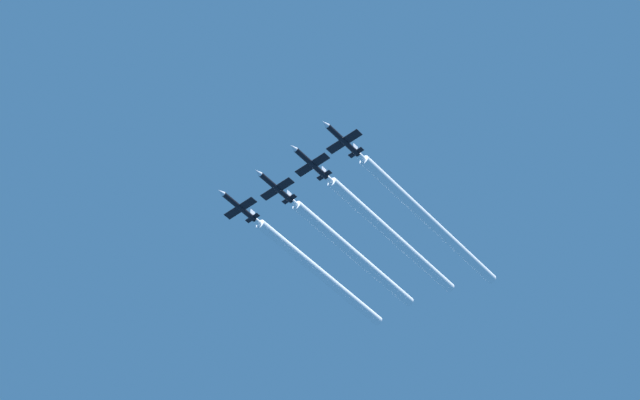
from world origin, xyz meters
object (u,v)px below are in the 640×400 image
(jet_inner_left, at_px, (310,162))
(jet_center, at_px, (275,187))
(jet_inner_right, at_px, (238,206))
(jet_far_left, at_px, (342,139))

(jet_inner_left, bearing_deg, jet_center, -0.95)
(jet_inner_left, xyz_separation_m, jet_inner_right, (21.29, 0.73, -0.25))
(jet_far_left, relative_size, jet_center, 1.00)
(jet_far_left, distance_m, jet_inner_right, 31.00)
(jet_center, height_order, jet_inner_right, jet_inner_right)
(jet_far_left, xyz_separation_m, jet_inner_left, (9.70, -0.61, -0.06))
(jet_inner_right, bearing_deg, jet_center, -175.12)
(jet_far_left, distance_m, jet_inner_left, 9.72)
(jet_center, bearing_deg, jet_far_left, 177.77)
(jet_far_left, height_order, jet_inner_right, jet_far_left)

